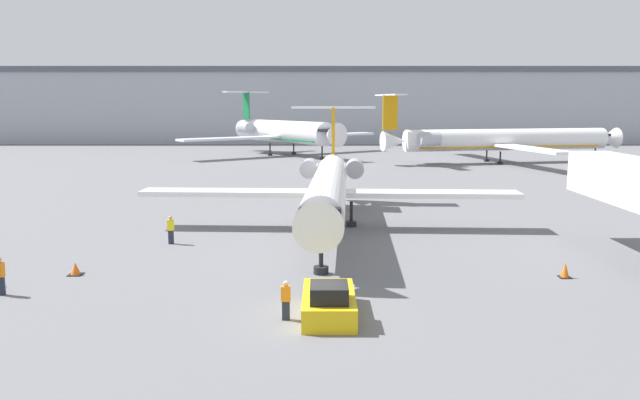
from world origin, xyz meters
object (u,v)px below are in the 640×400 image
(airplane_main, at_px, (330,186))
(worker_on_apron, at_px, (2,275))
(worker_by_wing, at_px, (172,229))
(traffic_cone_left, at_px, (77,269))
(jet_bridge, at_px, (638,183))
(pushback_tug, at_px, (330,302))
(worker_near_tug, at_px, (287,299))
(traffic_cone_right, at_px, (567,271))
(airplane_parked_far_right, at_px, (286,132))
(airplane_parked_far_left, at_px, (502,140))

(airplane_main, distance_m, worker_on_apron, 22.38)
(worker_by_wing, distance_m, worker_on_apron, 12.12)
(traffic_cone_left, bearing_deg, jet_bridge, 6.13)
(pushback_tug, relative_size, jet_bridge, 0.37)
(airplane_main, distance_m, pushback_tug, 18.91)
(airplane_main, xyz_separation_m, worker_near_tug, (-2.04, -19.22, -2.25))
(worker_by_wing, height_order, jet_bridge, jet_bridge)
(airplane_main, relative_size, worker_on_apron, 15.86)
(worker_near_tug, xyz_separation_m, worker_by_wing, (-8.17, 14.23, 0.09))
(traffic_cone_right, bearing_deg, airplane_parked_far_right, 103.86)
(traffic_cone_right, bearing_deg, airplane_main, 133.34)
(worker_near_tug, height_order, traffic_cone_left, worker_near_tug)
(pushback_tug, bearing_deg, traffic_cone_left, 154.20)
(worker_on_apron, bearing_deg, airplane_parked_far_left, 57.27)
(airplane_main, bearing_deg, pushback_tug, -90.75)
(pushback_tug, bearing_deg, airplane_parked_far_right, 94.51)
(worker_near_tug, relative_size, traffic_cone_left, 2.35)
(airplane_main, bearing_deg, worker_by_wing, -153.95)
(airplane_parked_far_right, bearing_deg, traffic_cone_left, -95.12)
(pushback_tug, bearing_deg, airplane_parked_far_left, 68.64)
(worker_on_apron, bearing_deg, airplane_main, 45.22)
(pushback_tug, distance_m, worker_on_apron, 15.72)
(airplane_main, height_order, airplane_parked_far_left, airplane_parked_far_left)
(worker_on_apron, height_order, traffic_cone_left, worker_on_apron)
(traffic_cone_left, bearing_deg, worker_by_wing, 65.67)
(worker_near_tug, distance_m, traffic_cone_left, 13.41)
(worker_by_wing, height_order, traffic_cone_left, worker_by_wing)
(worker_by_wing, bearing_deg, worker_near_tug, -60.13)
(traffic_cone_left, height_order, traffic_cone_right, traffic_cone_right)
(airplane_parked_far_left, height_order, jet_bridge, airplane_parked_far_left)
(pushback_tug, relative_size, worker_on_apron, 2.53)
(worker_on_apron, distance_m, airplane_parked_far_left, 78.40)
(airplane_parked_far_right, height_order, jet_bridge, airplane_parked_far_right)
(traffic_cone_left, xyz_separation_m, airplane_parked_far_left, (40.21, 62.43, 3.17))
(worker_by_wing, relative_size, airplane_parked_far_right, 0.06)
(worker_on_apron, xyz_separation_m, jet_bridge, (33.10, 6.81, 3.47))
(worker_by_wing, xyz_separation_m, worker_on_apron, (-5.47, -10.82, 0.00))
(pushback_tug, xyz_separation_m, airplane_parked_far_right, (-6.49, 82.30, 3.47))
(worker_near_tug, xyz_separation_m, airplane_parked_far_left, (28.73, 69.33, 2.61))
(worker_by_wing, distance_m, airplane_parked_far_right, 68.70)
(worker_by_wing, xyz_separation_m, airplane_parked_far_left, (36.90, 55.10, 2.52))
(airplane_parked_far_left, bearing_deg, pushback_tug, -111.36)
(pushback_tug, height_order, jet_bridge, jet_bridge)
(pushback_tug, distance_m, traffic_cone_right, 13.70)
(airplane_main, height_order, traffic_cone_right, airplane_main)
(worker_by_wing, distance_m, airplane_parked_far_left, 66.36)
(traffic_cone_right, distance_m, airplane_parked_far_right, 78.77)
(traffic_cone_left, bearing_deg, airplane_parked_far_right, 84.88)
(pushback_tug, bearing_deg, jet_bridge, 28.88)
(airplane_main, distance_m, airplane_parked_far_right, 63.91)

